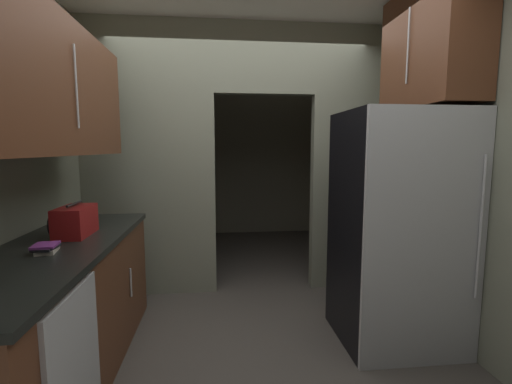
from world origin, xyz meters
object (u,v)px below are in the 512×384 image
Objects in this scene: refrigerator at (397,229)px; book_stack at (46,248)px; dishwasher at (76,378)px; boombox at (75,221)px.

book_stack is (-2.31, -0.43, 0.04)m from refrigerator.
boombox is (-0.29, 0.86, 0.57)m from dishwasher.
refrigerator is 2.10× the size of dishwasher.
dishwasher is at bearing -56.57° from book_stack.
refrigerator is 2.30m from boombox.
dishwasher is (-2.01, -0.89, -0.46)m from refrigerator.
refrigerator is at bearing 23.85° from dishwasher.
refrigerator is at bearing 10.67° from book_stack.
refrigerator reaches higher than boombox.
refrigerator is 2.35m from book_stack.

